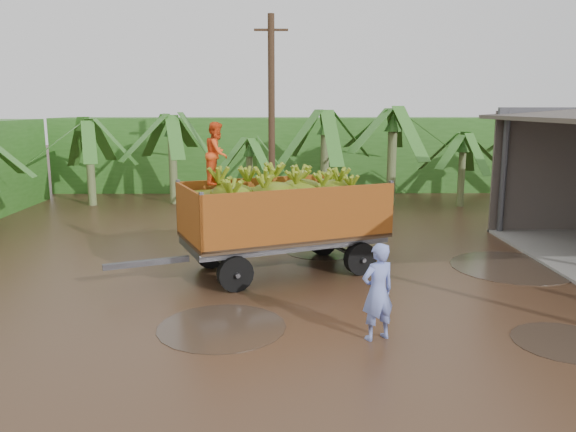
{
  "coord_description": "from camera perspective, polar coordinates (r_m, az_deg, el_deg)",
  "views": [
    {
      "loc": [
        -1.94,
        -12.38,
        4.12
      ],
      "look_at": [
        -1.77,
        1.92,
        1.33
      ],
      "focal_mm": 35.0,
      "sensor_mm": 36.0,
      "label": 1
    }
  ],
  "objects": [
    {
      "name": "hedge_north",
      "position": [
        28.48,
        -0.81,
        6.35
      ],
      "size": [
        22.0,
        3.0,
        3.6
      ],
      "primitive_type": "cube",
      "color": "#2D661E",
      "rests_on": "ground"
    },
    {
      "name": "banana_trailer",
      "position": [
        14.05,
        -0.55,
        0.2
      ],
      "size": [
        6.8,
        4.08,
        3.78
      ],
      "rotation": [
        0.0,
        0.0,
        0.39
      ],
      "color": "#CC681D",
      "rests_on": "ground"
    },
    {
      "name": "banana_plants",
      "position": [
        19.69,
        -9.1,
        4.34
      ],
      "size": [
        24.19,
        20.84,
        4.24
      ],
      "color": "#2D661E",
      "rests_on": "ground"
    },
    {
      "name": "man_blue",
      "position": [
        10.19,
        9.1,
        -7.6
      ],
      "size": [
        0.77,
        0.65,
        1.78
      ],
      "primitive_type": "imported",
      "rotation": [
        0.0,
        0.0,
        3.56
      ],
      "color": "#798BDD",
      "rests_on": "ground"
    },
    {
      "name": "utility_pole",
      "position": [
        20.53,
        -1.68,
        9.89
      ],
      "size": [
        1.2,
        0.24,
        7.32
      ],
      "color": "#47301E",
      "rests_on": "ground"
    },
    {
      "name": "ground",
      "position": [
        13.2,
        7.87,
        -7.29
      ],
      "size": [
        100.0,
        100.0,
        0.0
      ],
      "primitive_type": "plane",
      "color": "black",
      "rests_on": "ground"
    }
  ]
}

